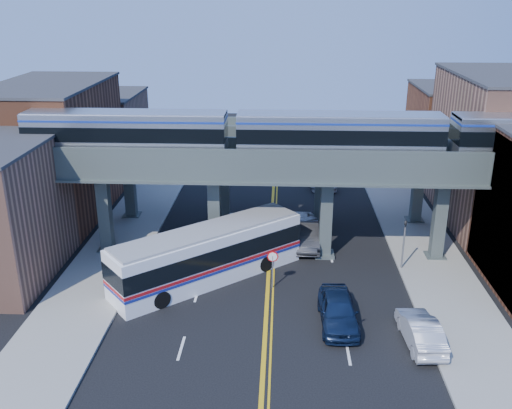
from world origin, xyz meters
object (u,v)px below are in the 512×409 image
at_px(stop_sign, 273,263).
at_px(car_lane_d, 321,177).
at_px(transit_bus, 208,255).
at_px(car_lane_c, 300,227).
at_px(car_lane_a, 338,310).
at_px(transit_train, 339,134).
at_px(car_lane_b, 306,234).
at_px(car_parked_curb, 421,331).
at_px(traffic_signal, 404,239).

distance_m(stop_sign, car_lane_d, 21.85).
height_order(transit_bus, car_lane_c, transit_bus).
distance_m(transit_bus, car_lane_a, 9.68).
xyz_separation_m(transit_train, transit_bus, (-8.61, -4.01, -7.30)).
xyz_separation_m(transit_train, car_lane_b, (-1.95, 1.80, -8.19)).
relative_size(car_lane_c, car_parked_curb, 1.12).
height_order(transit_train, transit_bus, transit_train).
xyz_separation_m(traffic_signal, car_lane_d, (-4.51, 18.39, -1.42)).
bearing_deg(car_lane_d, stop_sign, -107.46).
bearing_deg(traffic_signal, stop_sign, -161.37).
xyz_separation_m(stop_sign, transit_bus, (-4.28, 0.99, 0.03)).
bearing_deg(transit_bus, car_lane_b, 0.92).
bearing_deg(car_lane_d, car_lane_b, -103.70).
distance_m(car_lane_a, car_lane_d, 25.54).
bearing_deg(transit_bus, transit_train, -15.21).
xyz_separation_m(transit_train, car_parked_curb, (3.87, -10.89, -8.31)).
xyz_separation_m(transit_bus, car_parked_curb, (12.48, -6.89, -1.00)).
bearing_deg(car_lane_a, transit_bus, 146.16).
xyz_separation_m(car_lane_d, car_parked_curb, (3.81, -27.28, -0.09)).
bearing_deg(transit_bus, car_lane_c, 10.62).
bearing_deg(car_lane_b, stop_sign, -109.34).
distance_m(traffic_signal, car_lane_d, 18.99).
bearing_deg(car_lane_a, car_lane_d, 87.21).
height_order(stop_sign, car_lane_d, stop_sign).
bearing_deg(transit_bus, traffic_signal, -31.51).
relative_size(car_lane_b, car_lane_c, 1.03).
xyz_separation_m(stop_sign, car_lane_d, (4.39, 21.39, -0.88)).
relative_size(traffic_signal, car_lane_a, 0.78).
height_order(car_lane_a, car_lane_b, car_lane_b).
relative_size(stop_sign, car_lane_c, 0.49).
relative_size(traffic_signal, car_lane_d, 0.68).
distance_m(transit_train, car_lane_a, 12.29).
height_order(traffic_signal, car_lane_b, traffic_signal).
bearing_deg(car_lane_a, stop_sign, 131.44).
relative_size(stop_sign, car_parked_curb, 0.55).
xyz_separation_m(traffic_signal, car_lane_c, (-6.92, 5.66, -1.55)).
height_order(transit_train, car_lane_a, transit_train).
bearing_deg(car_lane_c, car_parked_curb, -67.19).
xyz_separation_m(traffic_signal, car_lane_a, (-5.03, -7.14, -1.40)).
bearing_deg(traffic_signal, car_lane_a, -125.13).
height_order(car_lane_c, car_lane_d, car_lane_d).
xyz_separation_m(car_lane_a, car_lane_b, (-1.49, 10.94, 0.01)).
distance_m(transit_train, transit_bus, 11.98).
bearing_deg(stop_sign, car_lane_b, 70.70).
bearing_deg(stop_sign, car_lane_d, 78.40).
distance_m(traffic_signal, transit_bus, 13.34).
bearing_deg(car_lane_d, transit_bus, -118.90).
xyz_separation_m(car_lane_a, car_lane_c, (-1.90, 12.80, -0.15)).
bearing_deg(traffic_signal, car_lane_b, 149.75).
height_order(stop_sign, car_lane_a, stop_sign).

